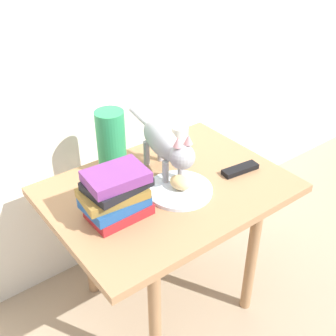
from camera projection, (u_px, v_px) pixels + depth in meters
The scene contains 10 objects.
ground_plane at pixel (168, 296), 1.89m from camera, with size 6.00×6.00×0.00m, color gray.
back_panel at pixel (96, 21), 1.58m from camera, with size 4.00×0.04×2.20m, color silver.
side_table at pixel (168, 203), 1.60m from camera, with size 0.86×0.63×0.60m.
plate at pixel (179, 190), 1.53m from camera, with size 0.24×0.24×0.01m, color silver.
bread_roll at pixel (180, 183), 1.51m from camera, with size 0.08×0.06×0.05m, color #E0BC7A.
cat at pixel (166, 145), 1.55m from camera, with size 0.14×0.47×0.23m.
book_stack at pixel (116, 194), 1.38m from camera, with size 0.23×0.16×0.17m.
green_vase at pixel (111, 142), 1.59m from camera, with size 0.11×0.11×0.24m, color #288C51.
candle_jar at pixel (180, 137), 1.80m from camera, with size 0.07×0.07×0.08m.
tv_remote at pixel (240, 169), 1.64m from camera, with size 0.15×0.04×0.02m, color black.
Camera 1 is at (-0.77, -1.01, 1.51)m, focal length 45.76 mm.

